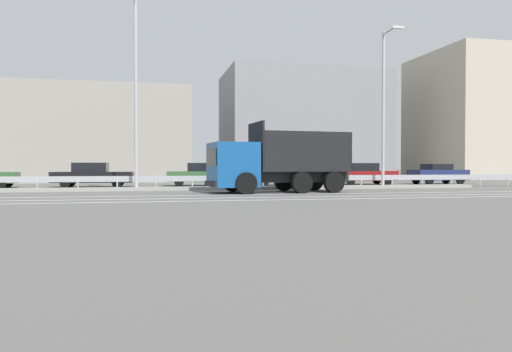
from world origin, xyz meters
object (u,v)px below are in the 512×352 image
(parked_car_5, at_px, (364,174))
(parked_car_6, at_px, (438,174))
(street_lamp_1, at_px, (136,83))
(parked_car_2, at_px, (93,175))
(street_lamp_2, at_px, (384,102))
(parked_car_4, at_px, (281,175))
(dump_truck, at_px, (262,167))
(median_road_sign, at_px, (299,166))
(parked_car_3, at_px, (199,175))

(parked_car_5, xyz_separation_m, parked_car_6, (5.69, -0.36, -0.00))
(street_lamp_1, relative_size, parked_car_5, 2.34)
(parked_car_2, relative_size, parked_car_6, 1.16)
(street_lamp_2, bearing_deg, street_lamp_1, -179.02)
(street_lamp_1, distance_m, parked_car_4, 12.26)
(dump_truck, distance_m, parked_car_6, 17.52)
(median_road_sign, height_order, street_lamp_2, street_lamp_2)
(parked_car_3, bearing_deg, parked_car_2, 101.18)
(street_lamp_2, relative_size, parked_car_4, 1.93)
(median_road_sign, relative_size, parked_car_3, 0.57)
(dump_truck, height_order, parked_car_4, dump_truck)
(street_lamp_1, height_order, parked_car_4, street_lamp_1)
(median_road_sign, bearing_deg, parked_car_4, 85.74)
(parked_car_3, bearing_deg, parked_car_5, -85.70)
(dump_truck, height_order, street_lamp_2, street_lamp_2)
(parked_car_2, bearing_deg, median_road_sign, 69.32)
(parked_car_2, xyz_separation_m, parked_car_5, (18.56, 0.64, 0.00))
(dump_truck, bearing_deg, street_lamp_1, 58.76)
(median_road_sign, distance_m, parked_car_3, 7.78)
(parked_car_2, distance_m, parked_car_3, 6.81)
(parked_car_4, bearing_deg, dump_truck, -24.59)
(street_lamp_1, bearing_deg, parked_car_4, 30.92)
(parked_car_4, relative_size, parked_car_5, 1.08)
(parked_car_4, bearing_deg, parked_car_6, 85.68)
(parked_car_5, relative_size, parked_car_6, 1.06)
(parked_car_5, bearing_deg, parked_car_2, -87.75)
(street_lamp_2, bearing_deg, parked_car_3, 151.12)
(parked_car_2, bearing_deg, street_lamp_1, 29.83)
(street_lamp_1, bearing_deg, median_road_sign, 1.84)
(parked_car_3, height_order, parked_car_5, parked_car_5)
(street_lamp_2, bearing_deg, median_road_sign, 179.50)
(dump_truck, bearing_deg, parked_car_3, 8.62)
(parked_car_3, bearing_deg, street_lamp_2, -114.05)
(dump_truck, relative_size, street_lamp_1, 0.69)
(parked_car_3, height_order, parked_car_4, parked_car_3)
(dump_truck, xyz_separation_m, parked_car_3, (-2.24, 9.08, -0.52))
(dump_truck, xyz_separation_m, parked_car_2, (-9.00, 8.32, -0.52))
(street_lamp_2, relative_size, parked_car_3, 2.17)
(parked_car_4, xyz_separation_m, parked_car_6, (11.88, -0.16, 0.07))
(parked_car_5, bearing_deg, parked_car_6, 86.69)
(street_lamp_2, height_order, parked_car_2, street_lamp_2)
(median_road_sign, distance_m, parked_car_5, 8.70)
(dump_truck, height_order, parked_car_5, dump_truck)
(median_road_sign, relative_size, street_lamp_2, 0.26)
(parked_car_5, bearing_deg, dump_truck, -46.56)
(parked_car_6, bearing_deg, dump_truck, -63.77)
(dump_truck, distance_m, parked_car_5, 13.12)
(parked_car_4, bearing_deg, parked_car_3, -96.75)
(street_lamp_2, distance_m, parked_car_4, 8.61)
(parked_car_2, height_order, parked_car_4, parked_car_2)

